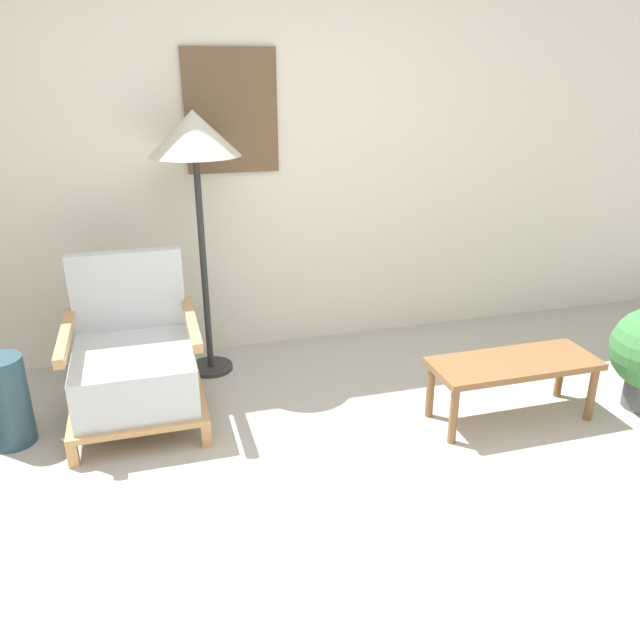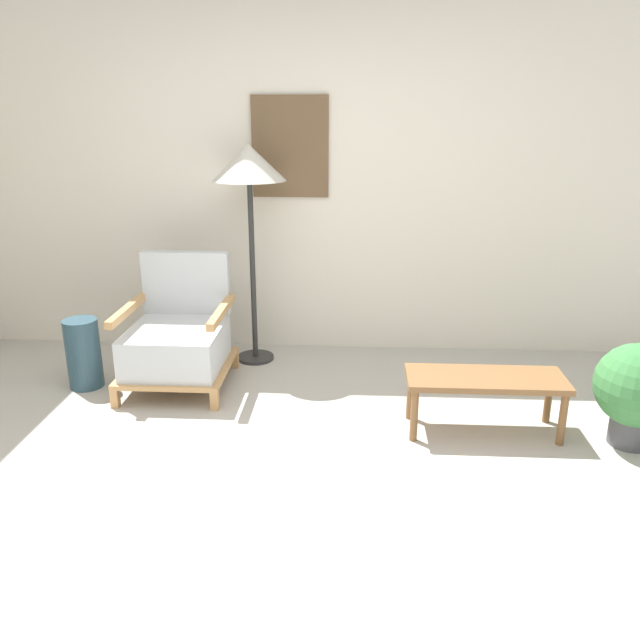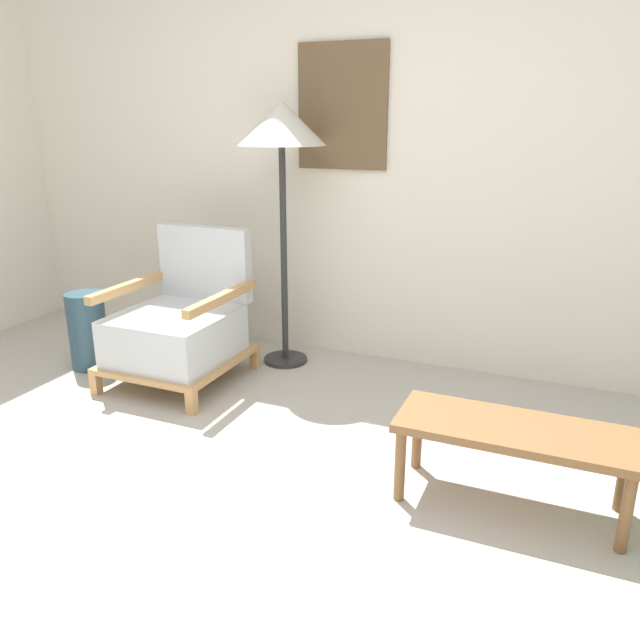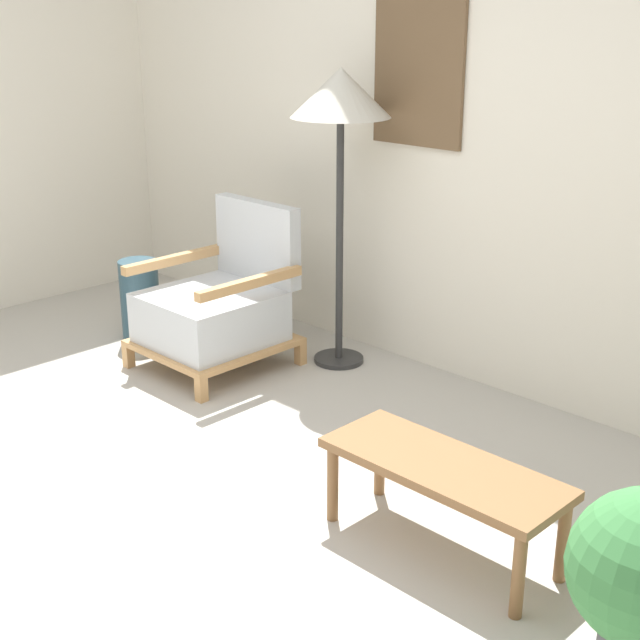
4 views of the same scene
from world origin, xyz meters
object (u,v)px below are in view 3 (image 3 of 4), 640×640
floor_lamp (282,134)px  coffee_table (514,438)px  vase (88,331)px  armchair (180,326)px

floor_lamp → coffee_table: size_ratio=1.75×
vase → floor_lamp: bearing=27.4°
armchair → coffee_table: armchair is taller
coffee_table → vase: bearing=169.3°
floor_lamp → vase: floor_lamp is taller
armchair → vase: (-0.64, -0.07, -0.09)m
floor_lamp → vase: (-1.08, -0.56, -1.16)m
coffee_table → vase: 2.63m
coffee_table → vase: vase is taller
armchair → floor_lamp: bearing=47.6°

